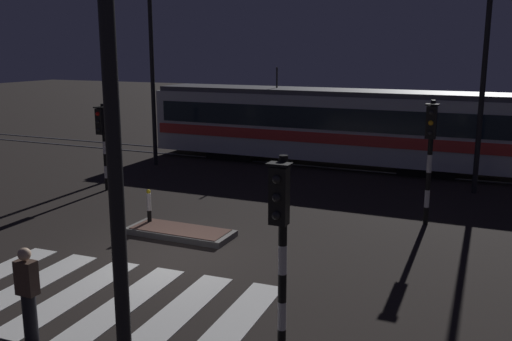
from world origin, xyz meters
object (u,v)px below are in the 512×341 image
(street_lamp_trackside_right, at_px, (485,58))
(street_lamp_near_kerb, at_px, (96,82))
(traffic_light_corner_far_left, at_px, (102,134))
(street_lamp_trackside_left, at_px, (148,53))
(tram, at_px, (327,125))
(pedestrian_waiting_at_kerb, at_px, (28,294))
(bollard_island_edge, at_px, (149,208))
(traffic_light_corner_far_right, at_px, (430,144))
(traffic_light_corner_near_right, at_px, (281,229))

(street_lamp_trackside_right, bearing_deg, street_lamp_near_kerb, -101.71)
(traffic_light_corner_far_left, distance_m, street_lamp_trackside_left, 5.25)
(street_lamp_trackside_right, xyz_separation_m, street_lamp_trackside_left, (-12.99, -0.33, 0.15))
(traffic_light_corner_far_left, distance_m, tram, 9.64)
(traffic_light_corner_far_left, relative_size, pedestrian_waiting_at_kerb, 1.80)
(street_lamp_near_kerb, bearing_deg, bollard_island_edge, 121.84)
(traffic_light_corner_far_right, xyz_separation_m, bollard_island_edge, (-7.10, -3.38, -1.80))
(traffic_light_corner_far_left, bearing_deg, traffic_light_corner_far_right, 2.30)
(traffic_light_corner_far_left, relative_size, street_lamp_trackside_right, 0.42)
(traffic_light_corner_far_left, height_order, tram, tram)
(pedestrian_waiting_at_kerb, height_order, bollard_island_edge, pedestrian_waiting_at_kerb)
(street_lamp_trackside_left, distance_m, bollard_island_edge, 9.73)
(bollard_island_edge, bearing_deg, street_lamp_near_kerb, -58.16)
(street_lamp_trackside_right, height_order, tram, street_lamp_trackside_right)
(traffic_light_corner_far_left, height_order, bollard_island_edge, traffic_light_corner_far_left)
(traffic_light_corner_far_left, xyz_separation_m, pedestrian_waiting_at_kerb, (5.68, -9.14, -1.15))
(street_lamp_near_kerb, relative_size, street_lamp_trackside_left, 0.96)
(traffic_light_corner_near_right, distance_m, bollard_island_edge, 7.90)
(tram, relative_size, bollard_island_edge, 14.29)
(tram, bearing_deg, street_lamp_trackside_right, -25.60)
(traffic_light_corner_far_left, distance_m, pedestrian_waiting_at_kerb, 10.82)
(street_lamp_near_kerb, bearing_deg, traffic_light_corner_far_right, 79.15)
(tram, bearing_deg, traffic_light_corner_near_right, -75.74)
(traffic_light_corner_near_right, xyz_separation_m, tram, (-3.96, 15.59, -0.48))
(traffic_light_corner_near_right, height_order, traffic_light_corner_far_left, traffic_light_corner_near_right)
(traffic_light_corner_far_left, relative_size, street_lamp_near_kerb, 0.42)
(traffic_light_corner_near_right, bearing_deg, traffic_light_corner_far_left, 141.06)
(tram, bearing_deg, traffic_light_corner_far_left, -127.24)
(street_lamp_trackside_left, bearing_deg, tram, 25.98)
(traffic_light_corner_near_right, distance_m, street_lamp_trackside_right, 13.04)
(street_lamp_trackside_right, relative_size, bollard_island_edge, 6.61)
(traffic_light_corner_far_left, height_order, pedestrian_waiting_at_kerb, traffic_light_corner_far_left)
(street_lamp_trackside_left, height_order, tram, street_lamp_trackside_left)
(traffic_light_corner_far_left, distance_m, street_lamp_near_kerb, 14.24)
(traffic_light_corner_far_left, xyz_separation_m, street_lamp_trackside_left, (-0.95, 4.37, 2.75))
(street_lamp_near_kerb, bearing_deg, tram, 99.13)
(traffic_light_corner_near_right, distance_m, tram, 16.09)
(traffic_light_corner_near_right, bearing_deg, street_lamp_trackside_left, 131.16)
(pedestrian_waiting_at_kerb, xyz_separation_m, bollard_island_edge, (-1.79, 6.20, -0.32))
(bollard_island_edge, bearing_deg, traffic_light_corner_near_right, -40.09)
(street_lamp_near_kerb, height_order, pedestrian_waiting_at_kerb, street_lamp_near_kerb)
(traffic_light_corner_far_right, height_order, tram, tram)
(tram, bearing_deg, street_lamp_near_kerb, -80.87)
(street_lamp_trackside_left, distance_m, tram, 8.13)
(pedestrian_waiting_at_kerb, bearing_deg, traffic_light_corner_near_right, 16.55)
(traffic_light_corner_far_left, relative_size, tram, 0.19)
(bollard_island_edge, bearing_deg, traffic_light_corner_far_left, 142.88)
(traffic_light_corner_near_right, distance_m, street_lamp_near_kerb, 3.93)
(traffic_light_corner_far_right, xyz_separation_m, pedestrian_waiting_at_kerb, (-5.30, -9.58, -1.48))
(traffic_light_corner_far_left, bearing_deg, pedestrian_waiting_at_kerb, -58.14)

